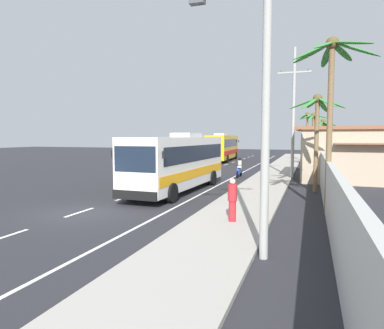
% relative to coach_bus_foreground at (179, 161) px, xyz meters
% --- Properties ---
extents(ground_plane, '(160.00, 160.00, 0.00)m').
position_rel_coach_bus_foreground_xyz_m(ground_plane, '(-1.98, -7.28, -1.91)').
color(ground_plane, '#28282D').
extents(sidewalk_kerb, '(3.20, 90.00, 0.14)m').
position_rel_coach_bus_foreground_xyz_m(sidewalk_kerb, '(4.82, 2.72, -1.84)').
color(sidewalk_kerb, '#A8A399').
rests_on(sidewalk_kerb, ground).
extents(lane_markings, '(3.83, 71.00, 0.01)m').
position_rel_coach_bus_foreground_xyz_m(lane_markings, '(0.33, 7.38, -1.90)').
color(lane_markings, white).
rests_on(lane_markings, ground).
extents(boundary_wall, '(0.24, 60.00, 2.32)m').
position_rel_coach_bus_foreground_xyz_m(boundary_wall, '(8.62, 6.72, -0.75)').
color(boundary_wall, '#B2B2AD').
rests_on(boundary_wall, ground).
extents(coach_bus_foreground, '(3.10, 10.92, 3.67)m').
position_rel_coach_bus_foreground_xyz_m(coach_bus_foreground, '(0.00, 0.00, 0.00)').
color(coach_bus_foreground, silver).
rests_on(coach_bus_foreground, ground).
extents(coach_bus_far_lane, '(3.54, 12.32, 3.86)m').
position_rel_coach_bus_foreground_xyz_m(coach_bus_far_lane, '(-4.03, 27.22, 0.10)').
color(coach_bus_far_lane, gold).
rests_on(coach_bus_far_lane, ground).
extents(motorcycle_beside_bus, '(0.56, 1.96, 1.66)m').
position_rel_coach_bus_foreground_xyz_m(motorcycle_beside_bus, '(2.13, 8.57, -1.24)').
color(motorcycle_beside_bus, black).
rests_on(motorcycle_beside_bus, ground).
extents(pedestrian_near_kerb, '(0.36, 0.36, 1.68)m').
position_rel_coach_bus_foreground_xyz_m(pedestrian_near_kerb, '(5.02, -7.08, -0.89)').
color(pedestrian_near_kerb, red).
rests_on(pedestrian_near_kerb, sidewalk_kerb).
extents(pedestrian_midwalk, '(0.36, 0.36, 1.60)m').
position_rel_coach_bus_foreground_xyz_m(pedestrian_midwalk, '(4.10, 10.79, -0.94)').
color(pedestrian_midwalk, gold).
rests_on(pedestrian_midwalk, sidewalk_kerb).
extents(utility_pole_nearest, '(3.23, 0.24, 10.22)m').
position_rel_coach_bus_foreground_xyz_m(utility_pole_nearest, '(6.59, -10.39, 3.48)').
color(utility_pole_nearest, '#9E9E99').
rests_on(utility_pole_nearest, ground).
extents(utility_pole_mid, '(2.54, 0.24, 10.37)m').
position_rel_coach_bus_foreground_xyz_m(utility_pole_mid, '(6.44, 8.34, 3.47)').
color(utility_pole_mid, '#9E9E99').
rests_on(utility_pole_mid, ground).
extents(palm_nearest, '(3.89, 3.70, 5.50)m').
position_rel_coach_bus_foreground_xyz_m(palm_nearest, '(9.09, 23.27, 2.04)').
color(palm_nearest, brown).
rests_on(palm_nearest, ground).
extents(palm_second, '(3.30, 3.08, 6.00)m').
position_rel_coach_bus_foreground_xyz_m(palm_second, '(8.14, 2.31, 2.61)').
color(palm_second, brown).
rests_on(palm_second, ground).
extents(palm_third, '(3.65, 3.81, 7.69)m').
position_rel_coach_bus_foreground_xyz_m(palm_third, '(8.58, -3.75, 4.02)').
color(palm_third, brown).
rests_on(palm_third, ground).
extents(palm_fourth, '(2.51, 2.56, 6.66)m').
position_rel_coach_bus_foreground_xyz_m(palm_fourth, '(7.24, 28.17, 2.75)').
color(palm_fourth, brown).
rests_on(palm_fourth, ground).
extents(palm_farthest, '(2.75, 2.55, 6.03)m').
position_rel_coach_bus_foreground_xyz_m(palm_farthest, '(7.99, 19.96, 2.36)').
color(palm_farthest, brown).
rests_on(palm_farthest, ground).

